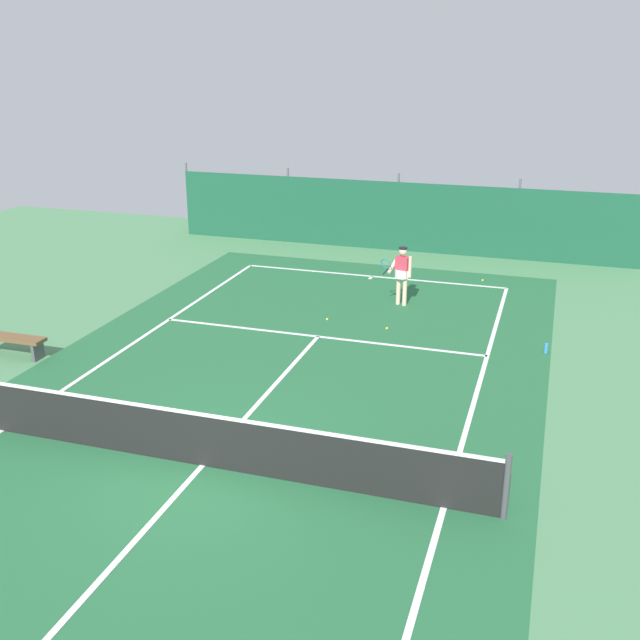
% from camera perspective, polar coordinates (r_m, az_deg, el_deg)
% --- Properties ---
extents(ground_plane, '(36.00, 36.00, 0.00)m').
position_cam_1_polar(ground_plane, '(13.17, -8.88, -10.87)').
color(ground_plane, '#4C8456').
extents(court_surface, '(11.02, 26.60, 0.01)m').
position_cam_1_polar(court_surface, '(13.17, -8.88, -10.86)').
color(court_surface, '#236038').
rests_on(court_surface, ground).
extents(tennis_net, '(10.12, 0.10, 1.10)m').
position_cam_1_polar(tennis_net, '(12.92, -9.00, -8.92)').
color(tennis_net, black).
rests_on(tennis_net, ground).
extents(back_fence, '(16.30, 0.98, 2.70)m').
position_cam_1_polar(back_fence, '(27.11, 6.05, 6.91)').
color(back_fence, '#195138').
rests_on(back_fence, ground).
extents(tennis_player, '(0.82, 0.67, 1.64)m').
position_cam_1_polar(tennis_player, '(20.69, 6.24, 3.68)').
color(tennis_player, beige).
rests_on(tennis_player, ground).
extents(tennis_ball_near_player, '(0.07, 0.07, 0.07)m').
position_cam_1_polar(tennis_ball_near_player, '(19.63, 0.55, 0.05)').
color(tennis_ball_near_player, '#CCDB33').
rests_on(tennis_ball_near_player, ground).
extents(tennis_ball_midcourt, '(0.07, 0.07, 0.07)m').
position_cam_1_polar(tennis_ball_midcourt, '(19.06, 5.10, -0.64)').
color(tennis_ball_midcourt, '#CCDB33').
rests_on(tennis_ball_midcourt, ground).
extents(tennis_ball_by_sideline, '(0.07, 0.07, 0.07)m').
position_cam_1_polar(tennis_ball_by_sideline, '(23.51, 12.25, 2.96)').
color(tennis_ball_by_sideline, '#CCDB33').
rests_on(tennis_ball_by_sideline, ground).
extents(parked_car, '(2.44, 4.40, 1.68)m').
position_cam_1_polar(parked_car, '(28.53, 12.42, 7.56)').
color(parked_car, silver).
rests_on(parked_car, ground).
extents(courtside_bench, '(1.60, 0.40, 0.49)m').
position_cam_1_polar(courtside_bench, '(18.63, -22.29, -1.48)').
color(courtside_bench, brown).
rests_on(courtside_bench, ground).
extents(water_bottle, '(0.08, 0.08, 0.24)m').
position_cam_1_polar(water_bottle, '(18.28, 16.79, -2.07)').
color(water_bottle, '#338CD8').
rests_on(water_bottle, ground).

